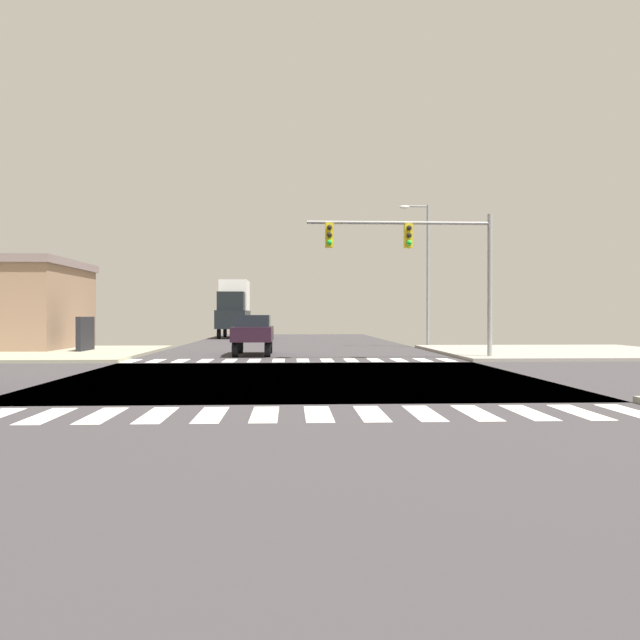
{
  "coord_description": "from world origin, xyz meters",
  "views": [
    {
      "loc": [
        -0.28,
        -19.39,
        1.84
      ],
      "look_at": [
        0.86,
        5.04,
        1.68
      ],
      "focal_mm": 36.31,
      "sensor_mm": 36.0,
      "label": 1
    }
  ],
  "objects_px": {
    "street_lamp": "(424,262)",
    "sedan_leading_2": "(253,331)",
    "traffic_signal_mast": "(417,251)",
    "box_truck_queued_1": "(234,307)"
  },
  "relations": [
    {
      "from": "street_lamp",
      "to": "sedan_leading_2",
      "type": "relative_size",
      "value": 1.94
    },
    {
      "from": "street_lamp",
      "to": "sedan_leading_2",
      "type": "bearing_deg",
      "value": -143.07
    },
    {
      "from": "street_lamp",
      "to": "box_truck_queued_1",
      "type": "height_order",
      "value": "street_lamp"
    },
    {
      "from": "sedan_leading_2",
      "to": "box_truck_queued_1",
      "type": "bearing_deg",
      "value": -82.95
    },
    {
      "from": "traffic_signal_mast",
      "to": "box_truck_queued_1",
      "type": "relative_size",
      "value": 1.09
    },
    {
      "from": "street_lamp",
      "to": "sedan_leading_2",
      "type": "xyz_separation_m",
      "value": [
        -9.56,
        -7.19,
        -3.86
      ]
    },
    {
      "from": "street_lamp",
      "to": "box_truck_queued_1",
      "type": "relative_size",
      "value": 1.16
    },
    {
      "from": "traffic_signal_mast",
      "to": "box_truck_queued_1",
      "type": "height_order",
      "value": "traffic_signal_mast"
    },
    {
      "from": "street_lamp",
      "to": "box_truck_queued_1",
      "type": "distance_m",
      "value": 21.33
    },
    {
      "from": "traffic_signal_mast",
      "to": "street_lamp",
      "type": "distance_m",
      "value": 10.92
    }
  ]
}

